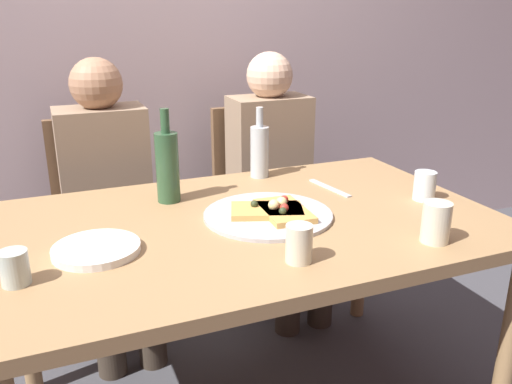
# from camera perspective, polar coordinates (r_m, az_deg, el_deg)

# --- Properties ---
(back_wall) EXTENTS (6.00, 0.10, 2.60)m
(back_wall) POSITION_cam_1_polar(r_m,az_deg,el_deg) (2.71, -11.02, 17.78)
(back_wall) COLOR #B29EA3
(back_wall) RESTS_ON ground_plane
(dining_table) EXTENTS (1.52, 0.94, 0.74)m
(dining_table) POSITION_cam_1_polar(r_m,az_deg,el_deg) (1.66, -0.68, -5.38)
(dining_table) COLOR #99754C
(dining_table) RESTS_ON ground_plane
(pizza_tray) EXTENTS (0.40, 0.40, 0.01)m
(pizza_tray) POSITION_cam_1_polar(r_m,az_deg,el_deg) (1.64, 1.32, -2.50)
(pizza_tray) COLOR #ADADB2
(pizza_tray) RESTS_ON dining_table
(pizza_slice_last) EXTENTS (0.25, 0.20, 0.05)m
(pizza_slice_last) POSITION_cam_1_polar(r_m,az_deg,el_deg) (1.63, 1.33, -1.99)
(pizza_slice_last) COLOR tan
(pizza_slice_last) RESTS_ON pizza_tray
(pizza_slice_extra) EXTENTS (0.14, 0.23, 0.05)m
(pizza_slice_extra) POSITION_cam_1_polar(r_m,az_deg,el_deg) (1.64, 3.01, -1.93)
(pizza_slice_extra) COLOR tan
(pizza_slice_extra) RESTS_ON pizza_tray
(wine_bottle) EXTENTS (0.08, 0.08, 0.31)m
(wine_bottle) POSITION_cam_1_polar(r_m,az_deg,el_deg) (1.77, -9.52, 2.83)
(wine_bottle) COLOR #2D5133
(wine_bottle) RESTS_ON dining_table
(beer_bottle) EXTENTS (0.07, 0.07, 0.27)m
(beer_bottle) POSITION_cam_1_polar(r_m,az_deg,el_deg) (2.01, 0.38, 4.51)
(beer_bottle) COLOR #B2BCC1
(beer_bottle) RESTS_ON dining_table
(tumbler_near) EXTENTS (0.07, 0.07, 0.08)m
(tumbler_near) POSITION_cam_1_polar(r_m,az_deg,el_deg) (1.36, -24.55, -7.43)
(tumbler_near) COLOR #B7C6BC
(tumbler_near) RESTS_ON dining_table
(tumbler_far) EXTENTS (0.07, 0.07, 0.10)m
(tumbler_far) POSITION_cam_1_polar(r_m,az_deg,el_deg) (1.87, 17.69, 0.65)
(tumbler_far) COLOR silver
(tumbler_far) RESTS_ON dining_table
(wine_glass) EXTENTS (0.07, 0.07, 0.10)m
(wine_glass) POSITION_cam_1_polar(r_m,az_deg,el_deg) (1.35, 4.65, -5.54)
(wine_glass) COLOR beige
(wine_glass) RESTS_ON dining_table
(short_glass) EXTENTS (0.08, 0.08, 0.11)m
(short_glass) POSITION_cam_1_polar(r_m,az_deg,el_deg) (1.54, 18.81, -3.10)
(short_glass) COLOR beige
(short_glass) RESTS_ON dining_table
(plate_stack) EXTENTS (0.23, 0.23, 0.02)m
(plate_stack) POSITION_cam_1_polar(r_m,az_deg,el_deg) (1.47, -16.80, -5.91)
(plate_stack) COLOR white
(plate_stack) RESTS_ON dining_table
(table_knife) EXTENTS (0.05, 0.22, 0.01)m
(table_knife) POSITION_cam_1_polar(r_m,az_deg,el_deg) (1.92, 7.93, 0.43)
(table_knife) COLOR #B7B7BC
(table_knife) RESTS_ON dining_table
(chair_left) EXTENTS (0.44, 0.44, 0.90)m
(chair_left) POSITION_cam_1_polar(r_m,az_deg,el_deg) (2.43, -15.76, -1.69)
(chair_left) COLOR brown
(chair_left) RESTS_ON ground_plane
(chair_right) EXTENTS (0.44, 0.44, 0.90)m
(chair_right) POSITION_cam_1_polar(r_m,az_deg,el_deg) (2.61, 0.85, 0.48)
(chair_right) COLOR brown
(chair_right) RESTS_ON ground_plane
(guest_in_sweater) EXTENTS (0.36, 0.56, 1.17)m
(guest_in_sweater) POSITION_cam_1_polar(r_m,az_deg,el_deg) (2.25, -15.56, 0.08)
(guest_in_sweater) COLOR #937A60
(guest_in_sweater) RESTS_ON ground_plane
(guest_in_beanie) EXTENTS (0.36, 0.56, 1.17)m
(guest_in_beanie) POSITION_cam_1_polar(r_m,az_deg,el_deg) (2.44, 2.25, 2.27)
(guest_in_beanie) COLOR #937A60
(guest_in_beanie) RESTS_ON ground_plane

